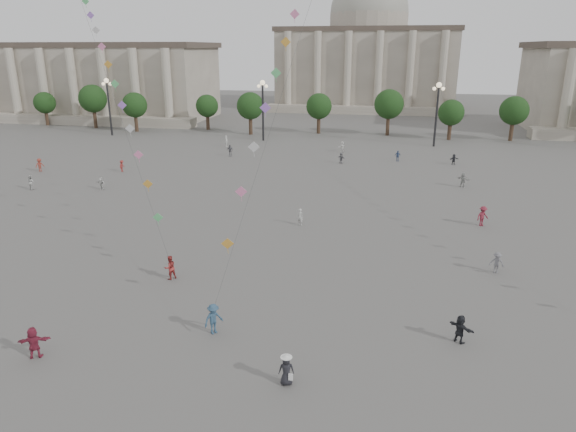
# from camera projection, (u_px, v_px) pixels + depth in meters

# --- Properties ---
(ground) EXTENTS (360.00, 360.00, 0.00)m
(ground) POSITION_uv_depth(u_px,v_px,m) (219.00, 390.00, 25.24)
(ground) COLOR #5C5A57
(ground) RESTS_ON ground
(hall_west) EXTENTS (84.00, 26.22, 17.20)m
(hall_west) POSITION_uv_depth(u_px,v_px,m) (46.00, 81.00, 123.97)
(hall_west) COLOR gray
(hall_west) RESTS_ON ground
(hall_central) EXTENTS (48.30, 34.30, 35.50)m
(hall_central) POSITION_uv_depth(u_px,v_px,m) (367.00, 55.00, 141.20)
(hall_central) COLOR gray
(hall_central) RESTS_ON ground
(tree_row) EXTENTS (137.12, 5.12, 8.00)m
(tree_row) POSITION_uv_depth(u_px,v_px,m) (351.00, 107.00, 96.23)
(tree_row) COLOR #37261B
(tree_row) RESTS_ON ground
(lamp_post_far_west) EXTENTS (2.00, 0.90, 10.65)m
(lamp_post_far_west) POSITION_uv_depth(u_px,v_px,m) (108.00, 96.00, 96.49)
(lamp_post_far_west) COLOR #262628
(lamp_post_far_west) RESTS_ON ground
(lamp_post_mid_west) EXTENTS (2.00, 0.90, 10.65)m
(lamp_post_mid_west) POSITION_uv_depth(u_px,v_px,m) (263.00, 99.00, 90.94)
(lamp_post_mid_west) COLOR #262628
(lamp_post_mid_west) RESTS_ON ground
(lamp_post_mid_east) EXTENTS (2.00, 0.90, 10.65)m
(lamp_post_mid_east) POSITION_uv_depth(u_px,v_px,m) (438.00, 103.00, 85.39)
(lamp_post_mid_east) COLOR #262628
(lamp_post_mid_east) RESTS_ON ground
(person_crowd_0) EXTENTS (1.00, 0.63, 1.58)m
(person_crowd_0) POSITION_uv_depth(u_px,v_px,m) (398.00, 156.00, 76.04)
(person_crowd_0) COLOR #374C7C
(person_crowd_0) RESTS_ON ground
(person_crowd_1) EXTENTS (1.06, 0.99, 1.74)m
(person_crowd_1) POSITION_uv_depth(u_px,v_px,m) (31.00, 182.00, 60.81)
(person_crowd_1) COLOR #BABBB6
(person_crowd_1) RESTS_ON ground
(person_crowd_2) EXTENTS (1.17, 1.34, 1.80)m
(person_crowd_2) POSITION_uv_depth(u_px,v_px,m) (40.00, 165.00, 69.57)
(person_crowd_2) COLOR maroon
(person_crowd_2) RESTS_ON ground
(person_crowd_3) EXTENTS (1.52, 1.39, 1.69)m
(person_crowd_3) POSITION_uv_depth(u_px,v_px,m) (460.00, 329.00, 29.13)
(person_crowd_3) COLOR black
(person_crowd_3) RESTS_ON ground
(person_crowd_4) EXTENTS (1.24, 1.61, 1.70)m
(person_crowd_4) POSITION_uv_depth(u_px,v_px,m) (342.00, 147.00, 82.78)
(person_crowd_4) COLOR white
(person_crowd_4) RESTS_ON ground
(person_crowd_6) EXTENTS (1.16, 0.82, 1.64)m
(person_crowd_6) POSITION_uv_depth(u_px,v_px,m) (497.00, 263.00, 38.19)
(person_crowd_6) COLOR slate
(person_crowd_6) RESTS_ON ground
(person_crowd_7) EXTENTS (1.63, 1.49, 1.81)m
(person_crowd_7) POSITION_uv_depth(u_px,v_px,m) (463.00, 180.00, 61.81)
(person_crowd_7) COLOR #AEAFAB
(person_crowd_7) RESTS_ON ground
(person_crowd_8) EXTENTS (1.44, 1.30, 1.94)m
(person_crowd_8) POSITION_uv_depth(u_px,v_px,m) (483.00, 216.00, 48.25)
(person_crowd_8) COLOR maroon
(person_crowd_8) RESTS_ON ground
(person_crowd_9) EXTENTS (1.46, 1.04, 1.52)m
(person_crowd_9) POSITION_uv_depth(u_px,v_px,m) (454.00, 159.00, 73.79)
(person_crowd_9) COLOR #222327
(person_crowd_9) RESTS_ON ground
(person_crowd_10) EXTENTS (0.56, 0.76, 1.89)m
(person_crowd_10) POSITION_uv_depth(u_px,v_px,m) (226.00, 141.00, 87.20)
(person_crowd_10) COLOR silver
(person_crowd_10) RESTS_ON ground
(person_crowd_12) EXTENTS (1.39, 1.26, 1.54)m
(person_crowd_12) POSITION_uv_depth(u_px,v_px,m) (341.00, 158.00, 74.64)
(person_crowd_12) COLOR slate
(person_crowd_12) RESTS_ON ground
(person_crowd_13) EXTENTS (0.70, 0.60, 1.63)m
(person_crowd_13) POSITION_uv_depth(u_px,v_px,m) (300.00, 217.00, 48.57)
(person_crowd_13) COLOR #B9B9B5
(person_crowd_13) RESTS_ON ground
(person_crowd_16) EXTENTS (1.06, 0.45, 1.80)m
(person_crowd_16) POSITION_uv_depth(u_px,v_px,m) (230.00, 150.00, 79.45)
(person_crowd_16) COLOR slate
(person_crowd_16) RESTS_ON ground
(person_crowd_17) EXTENTS (0.64, 1.04, 1.57)m
(person_crowd_17) POSITION_uv_depth(u_px,v_px,m) (122.00, 166.00, 69.58)
(person_crowd_17) COLOR maroon
(person_crowd_17) RESTS_ON ground
(person_crowd_19) EXTENTS (1.47, 0.98, 1.52)m
(person_crowd_19) POSITION_uv_depth(u_px,v_px,m) (101.00, 183.00, 60.82)
(person_crowd_19) COLOR silver
(person_crowd_19) RESTS_ON ground
(tourist_2) EXTENTS (1.75, 1.19, 1.81)m
(tourist_2) POSITION_uv_depth(u_px,v_px,m) (34.00, 343.00, 27.68)
(tourist_2) COLOR maroon
(tourist_2) RESTS_ON ground
(kite_flyer_0) EXTENTS (1.09, 1.10, 1.79)m
(kite_flyer_0) POSITION_uv_depth(u_px,v_px,m) (170.00, 267.00, 37.16)
(kite_flyer_0) COLOR maroon
(kite_flyer_0) RESTS_ON ground
(kite_flyer_1) EXTENTS (1.32, 1.39, 1.89)m
(kite_flyer_1) POSITION_uv_depth(u_px,v_px,m) (214.00, 319.00, 30.02)
(kite_flyer_1) COLOR #2D4C66
(kite_flyer_1) RESTS_ON ground
(hat_person) EXTENTS (0.89, 0.69, 1.69)m
(hat_person) POSITION_uv_depth(u_px,v_px,m) (286.00, 369.00, 25.46)
(hat_person) COLOR black
(hat_person) RESTS_ON ground
(kite_train_west) EXTENTS (33.63, 40.68, 64.64)m
(kite_train_west) POSITION_uv_depth(u_px,v_px,m) (84.00, 1.00, 54.81)
(kite_train_west) COLOR #3F3F3F
(kite_train_west) RESTS_ON ground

